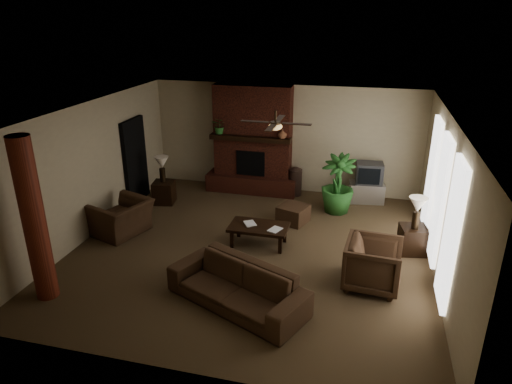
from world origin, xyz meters
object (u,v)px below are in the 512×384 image
(armchair_right, at_px, (373,262))
(lamp_right, at_px, (418,207))
(sofa, at_px, (237,280))
(armchair_left, at_px, (121,212))
(floor_plant, at_px, (337,196))
(log_column, at_px, (34,221))
(coffee_table, at_px, (259,228))
(floor_vase, at_px, (295,179))
(side_table_right, at_px, (413,240))
(ottoman, at_px, (293,214))
(lamp_left, at_px, (162,164))
(tv_stand, at_px, (366,192))
(side_table_left, at_px, (164,192))

(armchair_right, height_order, lamp_right, lamp_right)
(sofa, height_order, armchair_left, armchair_left)
(armchair_right, xyz_separation_m, floor_plant, (-0.88, 3.10, -0.08))
(log_column, relative_size, floor_plant, 1.98)
(armchair_right, distance_m, coffee_table, 2.50)
(log_column, height_order, sofa, log_column)
(lamp_right, bearing_deg, sofa, -139.38)
(log_column, distance_m, floor_vase, 6.54)
(side_table_right, bearing_deg, floor_plant, 134.93)
(ottoman, xyz_separation_m, floor_vase, (-0.24, 1.67, 0.23))
(lamp_left, distance_m, side_table_right, 6.07)
(lamp_left, bearing_deg, tv_stand, 14.58)
(sofa, xyz_separation_m, ottoman, (0.36, 3.33, -0.26))
(coffee_table, xyz_separation_m, floor_plant, (1.41, 2.09, 0.02))
(armchair_right, height_order, tv_stand, armchair_right)
(side_table_left, height_order, lamp_right, lamp_right)
(tv_stand, bearing_deg, log_column, -141.41)
(log_column, distance_m, tv_stand, 7.65)
(coffee_table, height_order, lamp_right, lamp_right)
(armchair_left, height_order, ottoman, armchair_left)
(lamp_right, bearing_deg, log_column, -153.54)
(coffee_table, xyz_separation_m, side_table_right, (3.05, 0.44, -0.10))
(side_table_right, bearing_deg, tv_stand, 111.29)
(armchair_right, relative_size, side_table_right, 1.74)
(side_table_left, bearing_deg, lamp_left, 118.47)
(sofa, relative_size, floor_plant, 1.68)
(side_table_right, relative_size, lamp_right, 0.85)
(side_table_left, distance_m, lamp_left, 0.73)
(lamp_right, bearing_deg, tv_stand, 110.93)
(floor_plant, xyz_separation_m, lamp_left, (-4.27, -0.47, 0.61))
(armchair_left, height_order, coffee_table, armchair_left)
(armchair_left, bearing_deg, lamp_left, -166.17)
(tv_stand, distance_m, floor_plant, 1.08)
(armchair_left, height_order, floor_plant, armchair_left)
(armchair_right, distance_m, side_table_right, 1.65)
(ottoman, bearing_deg, floor_plant, 43.12)
(log_column, bearing_deg, armchair_right, 17.02)
(floor_vase, xyz_separation_m, side_table_right, (2.78, -2.47, -0.16))
(armchair_left, height_order, tv_stand, armchair_left)
(floor_plant, relative_size, side_table_right, 2.57)
(coffee_table, height_order, tv_stand, tv_stand)
(side_table_right, height_order, lamp_right, lamp_right)
(ottoman, bearing_deg, lamp_right, -18.40)
(armchair_left, height_order, lamp_right, lamp_right)
(armchair_left, xyz_separation_m, armchair_right, (5.28, -0.80, -0.02))
(sofa, bearing_deg, lamp_left, 153.18)
(side_table_left, bearing_deg, sofa, -50.90)
(coffee_table, height_order, lamp_left, lamp_left)
(sofa, distance_m, floor_vase, 5.00)
(tv_stand, relative_size, lamp_left, 1.31)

